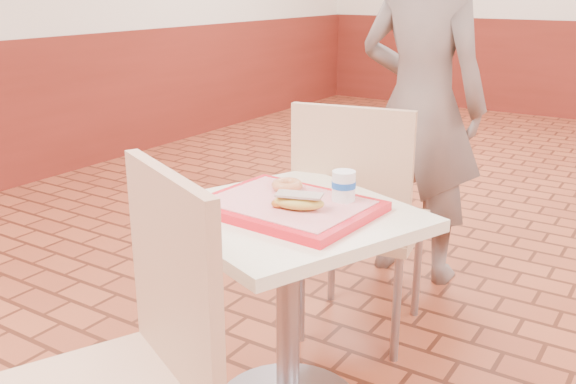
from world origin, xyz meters
The scene contains 8 objects.
main_table centered at (-1.01, -0.75, 0.48)m, with size 0.67×0.67×0.71m.
chair_main_front centered at (-1.01, -1.42, 0.55)m, with size 0.60×0.60×0.98m.
chair_main_back centered at (-1.04, -0.21, 0.53)m, with size 0.52×0.52×0.96m.
customer centered at (-1.10, 0.51, 0.83)m, with size 0.60×0.40×1.66m, color #6D5C54.
serving_tray centered at (-1.01, -0.75, 0.72)m, with size 0.49×0.38×0.03m.
ring_donut centered at (-1.07, -0.66, 0.76)m, with size 0.10×0.10×0.03m, color #CB7C4A.
long_john_donut centered at (-0.95, -0.79, 0.76)m, with size 0.16×0.12×0.05m.
paper_cup centered at (-0.87, -0.65, 0.79)m, with size 0.07×0.07×0.09m.
Camera 1 is at (-0.02, -2.27, 1.36)m, focal length 40.00 mm.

